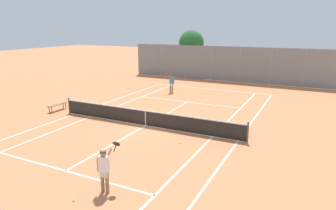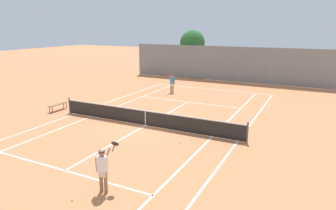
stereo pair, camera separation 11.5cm
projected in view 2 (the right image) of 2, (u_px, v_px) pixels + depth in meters
name	position (u px, v px, depth m)	size (l,w,h in m)	color
ground_plane	(146.00, 126.00, 17.72)	(120.00, 120.00, 0.00)	#CC7A4C
court_line_markings	(146.00, 126.00, 17.71)	(11.10, 23.90, 0.01)	silver
tennis_net	(145.00, 117.00, 17.59)	(12.00, 0.10, 1.07)	#474C47
player_near_side	(103.00, 168.00, 10.40)	(0.57, 0.81, 1.77)	#936B4C
player_far_left	(172.00, 82.00, 26.36)	(0.60, 0.79, 1.77)	#936B4C
loose_tennis_ball_0	(72.00, 200.00, 10.05)	(0.07, 0.07, 0.07)	#D1DB33
loose_tennis_ball_1	(180.00, 143.00, 14.98)	(0.07, 0.07, 0.07)	#D1DB33
loose_tennis_ball_2	(229.00, 132.00, 16.57)	(0.07, 0.07, 0.07)	#D1DB33
loose_tennis_ball_3	(186.00, 114.00, 19.92)	(0.07, 0.07, 0.07)	#D1DB33
courtside_bench	(58.00, 105.00, 20.85)	(0.36, 1.50, 0.47)	olive
back_fence	(226.00, 64.00, 31.68)	(21.67, 0.08, 3.70)	gray
tree_behind_left	(192.00, 43.00, 34.78)	(2.87, 2.87, 5.31)	brown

